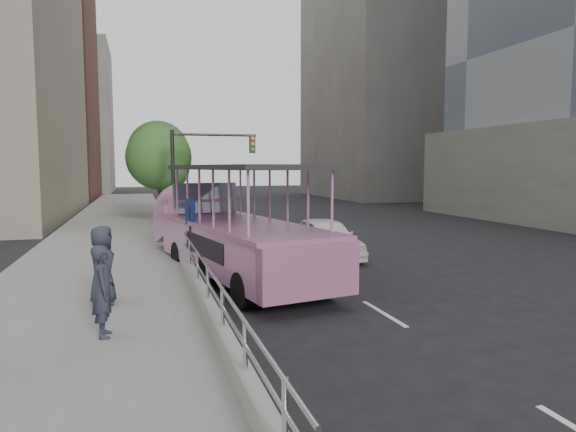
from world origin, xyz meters
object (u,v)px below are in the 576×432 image
duck_boat (227,234)px  pedestrian_far (102,265)px  car (325,238)px  pedestrian_near (103,291)px  parking_sign (190,228)px  street_tree_near (161,160)px  traffic_signal (198,166)px  street_tree_far (160,154)px

duck_boat → pedestrian_far: size_ratio=5.97×
car → pedestrian_near: pedestrian_near is taller
pedestrian_far → parking_sign: parking_sign is taller
car → parking_sign: 5.83m
car → parking_sign: parking_sign is taller
car → pedestrian_far: bearing=-143.3°
street_tree_near → car: bearing=-62.2°
traffic_signal → street_tree_far: street_tree_far is taller
duck_boat → pedestrian_far: bearing=-131.6°
parking_sign → traffic_signal: traffic_signal is taller
car → pedestrian_near: size_ratio=2.61×
duck_boat → pedestrian_far: duck_boat is taller
pedestrian_far → traffic_signal: traffic_signal is taller
duck_boat → street_tree_far: bearing=94.0°
car → traffic_signal: (-3.97, 7.11, 2.73)m
street_tree_near → pedestrian_near: bearing=-95.6°
parking_sign → street_tree_near: street_tree_near is taller
pedestrian_far → traffic_signal: 13.65m
duck_boat → street_tree_near: (-1.50, 12.43, 2.52)m
pedestrian_near → traffic_signal: bearing=-12.9°
parking_sign → street_tree_far: size_ratio=0.39×
pedestrian_near → street_tree_far: size_ratio=0.27×
traffic_signal → pedestrian_near: bearing=-102.6°
pedestrian_far → parking_sign: size_ratio=0.73×
parking_sign → street_tree_near: (-0.30, 12.93, 2.23)m
duck_boat → street_tree_near: size_ratio=1.90×
pedestrian_far → traffic_signal: bearing=-15.4°
pedestrian_near → street_tree_far: 25.05m
duck_boat → pedestrian_near: 7.17m
car → traffic_signal: traffic_signal is taller
pedestrian_far → parking_sign: bearing=-33.6°
car → parking_sign: bearing=-156.5°
duck_boat → parking_sign: duck_boat is taller
street_tree_near → street_tree_far: bearing=88.1°
car → traffic_signal: bearing=118.3°
traffic_signal → parking_sign: bearing=-97.8°
pedestrian_near → traffic_signal: size_ratio=0.33×
duck_boat → traffic_signal: traffic_signal is taller
car → street_tree_near: street_tree_near is taller
street_tree_near → parking_sign: bearing=-88.7°
street_tree_far → traffic_signal: bearing=-81.6°
duck_boat → parking_sign: bearing=-157.4°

